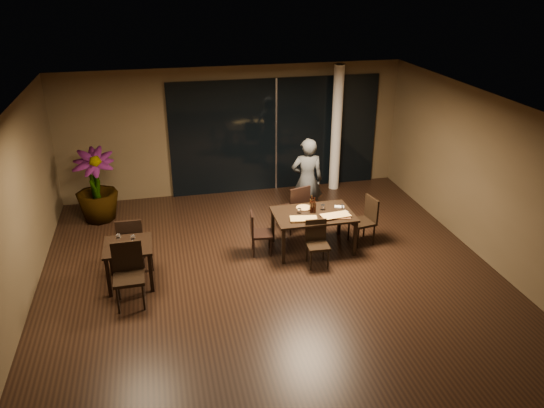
{
  "coord_description": "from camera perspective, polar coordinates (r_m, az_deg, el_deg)",
  "views": [
    {
      "loc": [
        -1.75,
        -7.86,
        5.02
      ],
      "look_at": [
        0.18,
        0.74,
        1.05
      ],
      "focal_mm": 35.0,
      "sensor_mm": 36.0,
      "label": 1
    }
  ],
  "objects": [
    {
      "name": "tumbler_left",
      "position": [
        10.02,
        2.96,
        -0.73
      ],
      "size": [
        0.08,
        0.08,
        0.09
      ],
      "primitive_type": "cylinder",
      "color": "white",
      "rests_on": "main_table"
    },
    {
      "name": "ceiling",
      "position": [
        8.29,
        -0.11,
        10.29
      ],
      "size": [
        8.0,
        8.0,
        0.04
      ],
      "primitive_type": "cube",
      "color": "silver",
      "rests_on": "wall_back"
    },
    {
      "name": "side_napkin",
      "position": [
        9.09,
        -15.22,
        -4.66
      ],
      "size": [
        0.19,
        0.13,
        0.01
      ],
      "primitive_type": "cube",
      "rotation": [
        0.0,
        0.0,
        0.13
      ],
      "color": "white",
      "rests_on": "side_table"
    },
    {
      "name": "napkin_far",
      "position": [
        10.35,
        7.25,
        -0.29
      ],
      "size": [
        0.2,
        0.16,
        0.01
      ],
      "primitive_type": "cube",
      "rotation": [
        0.0,
        0.0,
        -0.35
      ],
      "color": "white",
      "rests_on": "main_table"
    },
    {
      "name": "wine_glass_a",
      "position": [
        9.23,
        -16.15,
        -3.68
      ],
      "size": [
        0.08,
        0.08,
        0.19
      ],
      "primitive_type": null,
      "color": "white",
      "rests_on": "side_table"
    },
    {
      "name": "diner",
      "position": [
        11.16,
        3.78,
        2.59
      ],
      "size": [
        0.67,
        0.49,
        1.82
      ],
      "primitive_type": "imported",
      "rotation": [
        0.0,
        0.0,
        3.0
      ],
      "color": "#2E3133",
      "rests_on": "ground"
    },
    {
      "name": "tumbler_right",
      "position": [
        10.19,
        5.48,
        -0.35
      ],
      "size": [
        0.08,
        0.08,
        0.1
      ],
      "primitive_type": "cylinder",
      "color": "white",
      "rests_on": "main_table"
    },
    {
      "name": "oblong_pizza_left",
      "position": [
        9.75,
        3.42,
        -1.61
      ],
      "size": [
        0.51,
        0.31,
        0.02
      ],
      "primitive_type": null,
      "rotation": [
        0.0,
        0.0,
        -0.17
      ],
      "color": "maroon",
      "rests_on": "pizza_board_left"
    },
    {
      "name": "ground",
      "position": [
        9.49,
        -0.1,
        -7.7
      ],
      "size": [
        8.0,
        8.0,
        0.0
      ],
      "primitive_type": "plane",
      "color": "black",
      "rests_on": "ground"
    },
    {
      "name": "main_table",
      "position": [
        10.07,
        4.47,
        -1.39
      ],
      "size": [
        1.5,
        1.0,
        0.75
      ],
      "color": "black",
      "rests_on": "ground"
    },
    {
      "name": "side_table",
      "position": [
        9.29,
        -15.18,
        -4.94
      ],
      "size": [
        0.8,
        0.8,
        0.75
      ],
      "color": "black",
      "rests_on": "ground"
    },
    {
      "name": "wine_glass_b",
      "position": [
        9.14,
        -14.72,
        -3.82
      ],
      "size": [
        0.08,
        0.08,
        0.19
      ],
      "primitive_type": null,
      "color": "white",
      "rests_on": "side_table"
    },
    {
      "name": "wall_front",
      "position": [
        5.47,
        9.58,
        -16.21
      ],
      "size": [
        8.0,
        0.1,
        3.0
      ],
      "primitive_type": "cube",
      "color": "#4B3D28",
      "rests_on": "ground"
    },
    {
      "name": "bottle_c",
      "position": [
        10.1,
        4.26,
        0.13
      ],
      "size": [
        0.07,
        0.07,
        0.31
      ],
      "primitive_type": null,
      "color": "black",
      "rests_on": "main_table"
    },
    {
      "name": "chair_main_right",
      "position": [
        10.51,
        10.07,
        -1.47
      ],
      "size": [
        0.5,
        0.5,
        0.94
      ],
      "rotation": [
        0.0,
        0.0,
        -1.39
      ],
      "color": "black",
      "rests_on": "ground"
    },
    {
      "name": "wall_left",
      "position": [
        8.91,
        -26.45,
        -1.73
      ],
      "size": [
        0.1,
        8.0,
        3.0
      ],
      "primitive_type": "cube",
      "color": "#4B3D28",
      "rests_on": "ground"
    },
    {
      "name": "round_pizza",
      "position": [
        10.23,
        3.43,
        -0.42
      ],
      "size": [
        0.28,
        0.28,
        0.01
      ],
      "primitive_type": "cylinder",
      "color": "#AE2013",
      "rests_on": "main_table"
    },
    {
      "name": "chair_main_near",
      "position": [
        9.67,
        4.84,
        -3.91
      ],
      "size": [
        0.41,
        0.41,
        0.84
      ],
      "rotation": [
        0.0,
        0.0,
        -0.05
      ],
      "color": "black",
      "rests_on": "ground"
    },
    {
      "name": "chair_side_far",
      "position": [
        9.83,
        -14.95,
        -3.72
      ],
      "size": [
        0.46,
        0.46,
        0.98
      ],
      "rotation": [
        0.0,
        0.0,
        3.12
      ],
      "color": "black",
      "rests_on": "ground"
    },
    {
      "name": "wall_back",
      "position": [
        12.54,
        -4.18,
        7.88
      ],
      "size": [
        8.0,
        0.1,
        3.0
      ],
      "primitive_type": "cube",
      "color": "#4B3D28",
      "rests_on": "ground"
    },
    {
      "name": "column",
      "position": [
        12.73,
        6.94,
        8.02
      ],
      "size": [
        0.24,
        0.24,
        3.0
      ],
      "primitive_type": "cylinder",
      "color": "silver",
      "rests_on": "ground"
    },
    {
      "name": "bottle_a",
      "position": [
        10.01,
        4.32,
        -0.11
      ],
      "size": [
        0.07,
        0.07,
        0.31
      ],
      "primitive_type": null,
      "color": "black",
      "rests_on": "main_table"
    },
    {
      "name": "bottle_b",
      "position": [
        10.02,
        4.57,
        -0.11
      ],
      "size": [
        0.07,
        0.07,
        0.3
      ],
      "primitive_type": null,
      "color": "black",
      "rests_on": "main_table"
    },
    {
      "name": "chair_main_far",
      "position": [
        10.76,
        2.64,
        -0.23
      ],
      "size": [
        0.59,
        0.59,
        1.02
      ],
      "rotation": [
        0.0,
        0.0,
        3.45
      ],
      "color": "black",
      "rests_on": "ground"
    },
    {
      "name": "chair_side_near",
      "position": [
        8.81,
        -15.19,
        -6.94
      ],
      "size": [
        0.49,
        0.49,
        1.04
      ],
      "rotation": [
        0.0,
        0.0,
        0.02
      ],
      "color": "black",
      "rests_on": "ground"
    },
    {
      "name": "oblong_pizza_right",
      "position": [
        9.93,
        6.86,
        -1.24
      ],
      "size": [
        0.54,
        0.29,
        0.02
      ],
      "primitive_type": null,
      "rotation": [
        0.0,
        0.0,
        0.1
      ],
      "color": "maroon",
      "rests_on": "pizza_board_right"
    },
    {
      "name": "pizza_board_right",
      "position": [
        9.94,
        6.85,
        -1.33
      ],
      "size": [
        0.58,
        0.35,
        0.01
      ],
      "primitive_type": "cube",
      "rotation": [
        0.0,
        0.0,
        -0.16
      ],
      "color": "#4F2D19",
      "rests_on": "main_table"
    },
    {
      "name": "napkin_near",
      "position": [
        10.12,
        7.67,
        -0.89
      ],
      "size": [
        0.2,
        0.16,
        0.01
      ],
      "primitive_type": "cube",
      "rotation": [
        0.0,
        0.0,
        0.39
      ],
      "color": "white",
      "rests_on": "main_table"
    },
    {
      "name": "potted_plant",
      "position": [
        11.77,
        -18.44,
        1.86
      ],
      "size": [
        0.89,
        0.89,
        1.57
      ],
      "primitive_type": "imported",
      "rotation": [
        0.0,
        0.0,
        0.04
      ],
      "color": "#1D4918",
      "rests_on": "ground"
    },
    {
      "name": "wall_right",
      "position": [
        10.38,
        22.3,
        2.55
      ],
      "size": [
        0.1,
        8.0,
        3.0
      ],
      "primitive_type": "cube",
      "color": "#4B3D28",
      "rests_on": "ground"
    },
    {
      "name": "pizza_board_left",
      "position": [
        9.76,
        3.41,
        -1.69
      ],
      "size": [
        0.52,
        0.3,
        0.01
      ],
      "primitive_type": "cube",
      "rotation": [
        0.0,
        0.0,
        -0.12
      ],
      "color": "#442D15",
      "rests_on": "main_table"
    },
    {
      "name": "window_panel",
      "position": [
        12.68,
        0.41,
        7.42
      ],
      "size": [
        5.0,
        0.06,
        2.7
      ],
      "primitive_type": "cube",
      "color": "black",
      "rests_on": "ground"
    },
    {
      "name": "chair_main_left",
      "position": [
        9.96,
        -1.57,
        -2.89
      ],
      "size": [
        0.44,
        0.44,
        0.85
      ],
      "rotation": [
        0.0,
        0.0,
        1.45
      ],
      "color": "black",
      "rests_on": "ground"
    }
  ]
}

